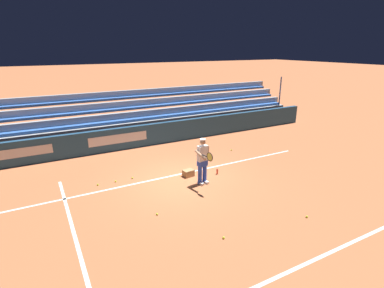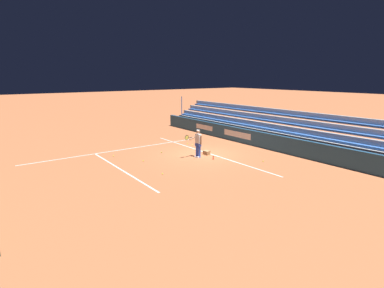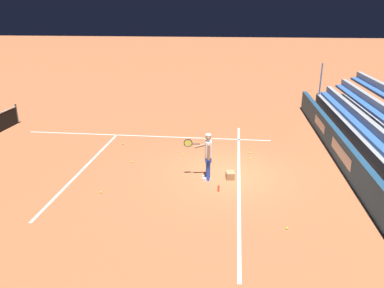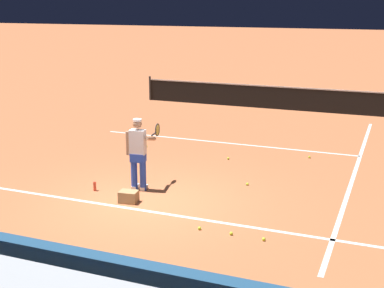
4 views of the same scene
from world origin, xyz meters
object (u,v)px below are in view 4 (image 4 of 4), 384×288
object	(u,v)px
water_bottle	(95,186)
tennis_ball_stray_back	(146,146)
tennis_ball_midcourt	(264,239)
tennis_net	(270,97)
tennis_player	(139,153)
tennis_ball_far_left	(309,157)
tennis_ball_toward_net	(231,233)
tennis_ball_near_player	(200,228)
ball_box_cardboard	(129,197)
tennis_ball_by_box	(228,158)
tennis_ball_far_right	(247,184)

from	to	relation	value
water_bottle	tennis_ball_stray_back	bearing A→B (deg)	98.69
tennis_ball_midcourt	tennis_net	distance (m)	12.83
tennis_ball_midcourt	water_bottle	distance (m)	4.54
tennis_player	tennis_ball_far_left	bearing A→B (deg)	51.35
tennis_player	tennis_ball_toward_net	world-z (taller)	tennis_player
tennis_ball_near_player	tennis_ball_midcourt	world-z (taller)	same
tennis_ball_midcourt	tennis_net	world-z (taller)	tennis_net
ball_box_cardboard	tennis_ball_far_left	bearing A→B (deg)	57.60
tennis_ball_far_left	tennis_ball_by_box	bearing A→B (deg)	-155.04
tennis_ball_far_right	tennis_ball_by_box	bearing A→B (deg)	119.96
tennis_ball_toward_net	tennis_ball_stray_back	bearing A→B (deg)	130.34
tennis_player	tennis_ball_stray_back	size ratio (longest dim) A/B	25.98
tennis_ball_near_player	tennis_ball_midcourt	size ratio (longest dim) A/B	1.00
tennis_ball_far_right	tennis_ball_near_player	distance (m)	2.87
tennis_ball_by_box	water_bottle	xyz separation A→B (m)	(-2.13, -3.60, 0.08)
tennis_ball_far_left	tennis_ball_near_player	world-z (taller)	same
tennis_ball_far_left	tennis_ball_by_box	world-z (taller)	same
water_bottle	tennis_net	world-z (taller)	tennis_net
tennis_ball_near_player	tennis_net	xyz separation A→B (m)	(-1.63, 12.46, 0.46)
tennis_ball_stray_back	water_bottle	world-z (taller)	water_bottle
ball_box_cardboard	tennis_net	distance (m)	11.66
tennis_ball_far_left	tennis_ball_toward_net	bearing A→B (deg)	-95.01
tennis_player	tennis_ball_near_player	size ratio (longest dim) A/B	25.98
tennis_ball_far_left	tennis_ball_stray_back	size ratio (longest dim) A/B	1.00
ball_box_cardboard	tennis_ball_midcourt	world-z (taller)	ball_box_cardboard
tennis_ball_near_player	tennis_ball_midcourt	xyz separation A→B (m)	(1.29, -0.02, 0.00)
tennis_ball_near_player	tennis_ball_far_right	bearing A→B (deg)	86.98
tennis_net	water_bottle	bearing A→B (deg)	-97.35
ball_box_cardboard	tennis_ball_near_player	world-z (taller)	ball_box_cardboard
tennis_ball_far_left	tennis_ball_midcourt	bearing A→B (deg)	-88.65
tennis_ball_toward_net	tennis_ball_by_box	bearing A→B (deg)	108.51
tennis_ball_by_box	tennis_player	bearing A→B (deg)	-110.75
tennis_ball_far_left	tennis_ball_midcourt	world-z (taller)	same
tennis_ball_far_right	water_bottle	size ratio (longest dim) A/B	0.30
tennis_ball_midcourt	water_bottle	xyz separation A→B (m)	(-4.38, 1.20, 0.08)
tennis_ball_far_right	water_bottle	bearing A→B (deg)	-152.47
tennis_ball_far_right	tennis_ball_far_left	bearing A→B (deg)	70.90
tennis_ball_far_left	ball_box_cardboard	bearing A→B (deg)	-122.40
tennis_ball_far_left	tennis_ball_far_right	world-z (taller)	same
tennis_ball_far_right	tennis_ball_midcourt	xyz separation A→B (m)	(1.14, -2.89, 0.00)
tennis_ball_stray_back	water_bottle	xyz separation A→B (m)	(0.60, -3.92, 0.08)
tennis_ball_far_left	tennis_net	xyz separation A→B (m)	(-2.78, 6.70, 0.46)
tennis_ball_by_box	tennis_ball_far_left	bearing A→B (deg)	24.96
tennis_player	tennis_ball_by_box	xyz separation A→B (m)	(1.19, 3.14, -0.86)
tennis_player	water_bottle	world-z (taller)	tennis_player
tennis_player	ball_box_cardboard	world-z (taller)	tennis_player
tennis_ball_far_left	tennis_ball_far_right	distance (m)	3.06
tennis_ball_far_right	tennis_net	size ratio (longest dim) A/B	0.01
tennis_ball_near_player	water_bottle	size ratio (longest dim) A/B	0.30
tennis_ball_near_player	water_bottle	bearing A→B (deg)	159.14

